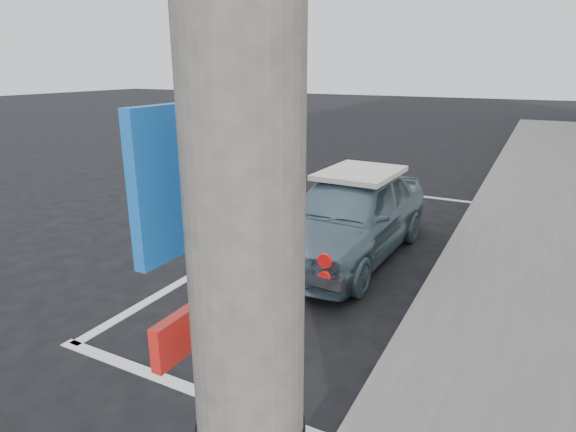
# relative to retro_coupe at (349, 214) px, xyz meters

# --- Properties ---
(ground) EXTENTS (80.00, 80.00, 0.00)m
(ground) POSITION_rel_retro_coupe_xyz_m (-0.58, -2.85, -0.59)
(ground) COLOR black
(ground) RESTS_ON ground
(sidewalk) EXTENTS (2.80, 40.00, 0.15)m
(sidewalk) POSITION_rel_retro_coupe_xyz_m (2.62, -0.85, -0.52)
(sidewalk) COLOR slate
(sidewalk) RESTS_ON ground
(pline_rear) EXTENTS (3.00, 0.12, 0.01)m
(pline_rear) POSITION_rel_retro_coupe_xyz_m (-0.08, -3.35, -0.59)
(pline_rear) COLOR silver
(pline_rear) RESTS_ON ground
(pline_front) EXTENTS (3.00, 0.12, 0.01)m
(pline_front) POSITION_rel_retro_coupe_xyz_m (-0.08, 3.65, -0.59)
(pline_front) COLOR silver
(pline_front) RESTS_ON ground
(pline_side) EXTENTS (0.12, 7.00, 0.01)m
(pline_side) POSITION_rel_retro_coupe_xyz_m (-1.48, 0.15, -0.59)
(pline_side) COLOR silver
(pline_side) RESTS_ON ground
(retro_coupe) EXTENTS (1.53, 3.50, 1.17)m
(retro_coupe) POSITION_rel_retro_coupe_xyz_m (0.00, 0.00, 0.00)
(retro_coupe) COLOR slate
(retro_coupe) RESTS_ON ground
(cat) EXTENTS (0.29, 0.42, 0.24)m
(cat) POSITION_rel_retro_coupe_xyz_m (-0.16, -1.42, -0.48)
(cat) COLOR #64584C
(cat) RESTS_ON ground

